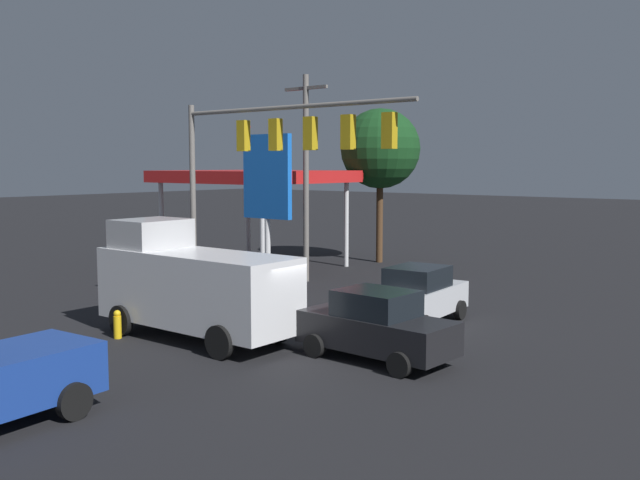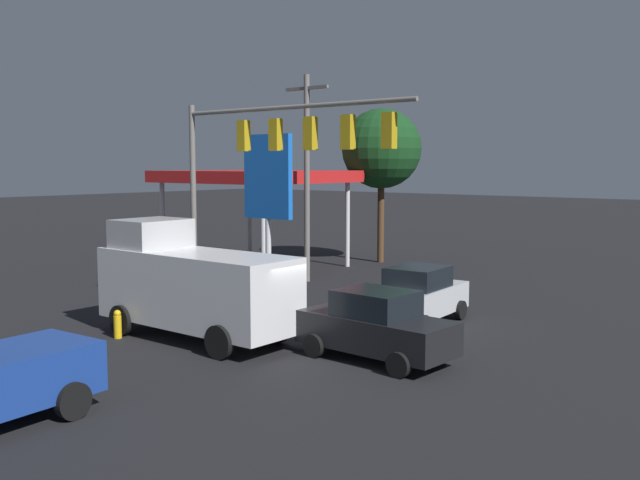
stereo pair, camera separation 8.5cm
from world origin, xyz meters
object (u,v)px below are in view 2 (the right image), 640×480
utility_pole (307,173)px  delivery_truck (192,284)px  street_tree (381,149)px  sedan_waiting (376,326)px  fire_hydrant (118,324)px  sedan_far (418,296)px  traffic_signal_assembly (274,152)px  price_sign (268,182)px

utility_pole → delivery_truck: 11.74m
street_tree → sedan_waiting: bearing=123.9°
utility_pole → street_tree: 7.60m
utility_pole → fire_hydrant: size_ratio=10.58×
sedan_far → traffic_signal_assembly: bearing=-45.4°
price_sign → traffic_signal_assembly: bearing=135.0°
delivery_truck → fire_hydrant: bearing=38.9°
delivery_truck → utility_pole: bearing=-68.4°
traffic_signal_assembly → utility_pole: bearing=-56.0°
utility_pole → fire_hydrant: bearing=101.6°
traffic_signal_assembly → street_tree: street_tree is taller
utility_pole → sedan_waiting: (-10.00, 8.96, -3.99)m
sedan_far → sedan_waiting: 4.81m
utility_pole → delivery_truck: utility_pole is taller
fire_hydrant → price_sign: bearing=-78.2°
delivery_truck → sedan_far: bearing=-125.7°
sedan_far → fire_hydrant: (6.09, 7.55, -0.51)m
utility_pole → sedan_far: size_ratio=2.06×
fire_hydrant → sedan_waiting: bearing=-158.5°
street_tree → traffic_signal_assembly: bearing=112.5°
fire_hydrant → traffic_signal_assembly: bearing=-126.9°
sedan_waiting → street_tree: bearing=-53.3°
price_sign → street_tree: 10.91m
traffic_signal_assembly → sedan_waiting: traffic_signal_assembly is taller
sedan_waiting → fire_hydrant: size_ratio=5.09×
sedan_far → delivery_truck: 7.48m
price_sign → fire_hydrant: price_sign is taller
sedan_waiting → street_tree: size_ratio=0.54×
delivery_truck → street_tree: size_ratio=0.82×
utility_pole → price_sign: 3.32m
price_sign → street_tree: size_ratio=0.79×
traffic_signal_assembly → street_tree: bearing=-67.5°
traffic_signal_assembly → utility_pole: 9.68m
sedan_far → sedan_waiting: size_ratio=1.01×
price_sign → delivery_truck: bearing=116.5°
utility_pole → traffic_signal_assembly: bearing=124.0°
delivery_truck → sedan_waiting: delivery_truck is taller
price_sign → utility_pole: bearing=-78.9°
utility_pole → street_tree: size_ratio=1.12×
traffic_signal_assembly → utility_pole: (5.40, -8.00, -0.78)m
fire_hydrant → street_tree: bearing=-79.9°
utility_pole → delivery_truck: bearing=112.1°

